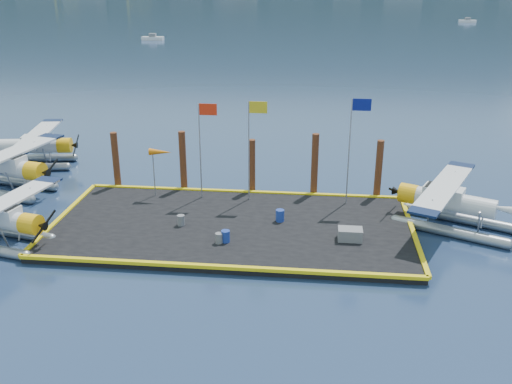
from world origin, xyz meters
TOP-DOWN VIEW (x-y plane):
  - ground at (0.00, 0.00)m, footprint 4000.00×4000.00m
  - dock at (0.00, 0.00)m, footprint 20.00×10.00m
  - dock_bumpers at (0.00, 0.00)m, footprint 20.25×10.25m
  - seaplane_b at (-15.76, 4.26)m, footprint 9.36×10.17m
  - seaplane_c at (-16.34, 9.59)m, footprint 8.50×9.32m
  - seaplane_d at (12.15, 1.68)m, footprint 8.71×9.13m
  - drum_0 at (-2.84, -0.45)m, footprint 0.42×0.42m
  - drum_1 at (-0.02, -2.26)m, footprint 0.45×0.45m
  - drum_2 at (2.65, 0.70)m, footprint 0.48×0.48m
  - drum_3 at (-0.34, -2.43)m, footprint 0.39×0.39m
  - crate at (6.51, -1.32)m, footprint 1.28×0.85m
  - flagpole_red at (-2.29, 3.80)m, footprint 1.14×0.08m
  - flagpole_yellow at (0.70, 3.80)m, footprint 1.14×0.08m
  - flagpole_blue at (6.70, 3.80)m, footprint 1.14×0.08m
  - windsock at (-5.03, 3.80)m, footprint 1.40×0.44m
  - piling_0 at (-8.50, 5.40)m, footprint 0.44×0.44m
  - piling_1 at (-4.00, 5.40)m, footprint 0.44×0.44m
  - piling_2 at (0.50, 5.40)m, footprint 0.44×0.44m
  - piling_3 at (4.50, 5.40)m, footprint 0.44×0.44m
  - piling_4 at (8.50, 5.40)m, footprint 0.44×0.44m

SIDE VIEW (x-z plane):
  - ground at x=0.00m, z-range 0.00..0.00m
  - dock at x=0.00m, z-range 0.00..0.40m
  - dock_bumpers at x=0.00m, z-range 0.40..0.58m
  - drum_3 at x=-0.34m, z-range 0.40..0.95m
  - drum_0 at x=-2.84m, z-range 0.40..1.00m
  - drum_1 at x=-0.02m, z-range 0.40..1.04m
  - crate at x=6.51m, z-range 0.40..1.04m
  - drum_2 at x=2.65m, z-range 0.40..1.08m
  - seaplane_c at x=-16.34m, z-range -0.21..3.08m
  - seaplane_d at x=12.15m, z-range -0.22..3.14m
  - seaplane_b at x=-15.76m, z-range -0.23..3.37m
  - piling_2 at x=0.50m, z-range 0.00..3.80m
  - piling_0 at x=-8.50m, z-range 0.00..4.00m
  - piling_4 at x=8.50m, z-range 0.00..4.00m
  - piling_1 at x=-4.00m, z-range 0.00..4.20m
  - piling_3 at x=4.50m, z-range 0.00..4.30m
  - windsock at x=-5.03m, z-range 1.67..4.79m
  - flagpole_red at x=-2.29m, z-range 1.40..7.40m
  - flagpole_yellow at x=0.70m, z-range 1.41..7.61m
  - flagpole_blue at x=6.70m, z-range 1.44..7.94m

